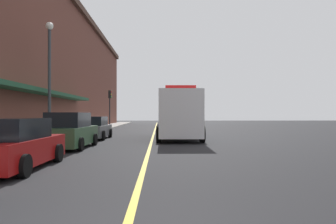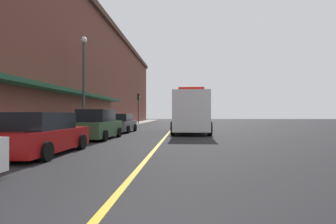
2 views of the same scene
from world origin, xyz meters
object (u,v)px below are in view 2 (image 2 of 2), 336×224
at_px(parked_car_1, 43,135).
at_px(street_lamp_left, 84,74).
at_px(traffic_light_near, 138,103).
at_px(parked_car_2, 98,125).
at_px(parking_meter_1, 24,125).
at_px(parked_car_3, 121,123).
at_px(box_truck, 191,113).
at_px(parking_meter_2, 50,123).

height_order(parked_car_1, street_lamp_left, street_lamp_left).
distance_m(street_lamp_left, traffic_light_near, 18.74).
height_order(parked_car_2, traffic_light_near, traffic_light_near).
distance_m(parked_car_2, parking_meter_1, 5.35).
relative_size(parked_car_1, parking_meter_1, 3.49).
relative_size(parked_car_3, traffic_light_near, 1.02).
distance_m(parked_car_1, street_lamp_left, 9.88).
bearing_deg(parked_car_3, street_lamp_left, 150.55).
bearing_deg(parked_car_2, parked_car_3, 2.15).
bearing_deg(street_lamp_left, parked_car_2, -54.98).
height_order(box_truck, street_lamp_left, street_lamp_left).
bearing_deg(parking_meter_2, parking_meter_1, -90.00).
xyz_separation_m(parked_car_1, street_lamp_left, (-1.95, 8.97, 3.65)).
xyz_separation_m(parked_car_3, parking_meter_1, (-1.31, -11.19, 0.33)).
distance_m(box_truck, traffic_light_near, 17.15).
distance_m(parking_meter_1, street_lamp_left, 8.66).
relative_size(parked_car_3, parking_meter_2, 3.31).
xyz_separation_m(parked_car_3, traffic_light_near, (-1.24, 15.46, 2.42)).
height_order(parked_car_3, parking_meter_2, parked_car_3).
bearing_deg(parked_car_2, traffic_light_near, 5.10).
height_order(parked_car_1, parking_meter_2, parked_car_1).
bearing_deg(parking_meter_2, box_truck, 51.61).
bearing_deg(parked_car_2, street_lamp_left, 36.66).
bearing_deg(parking_meter_1, box_truck, 57.22).
xyz_separation_m(parked_car_1, traffic_light_near, (-1.29, 27.65, 2.41)).
distance_m(parked_car_3, traffic_light_near, 15.69).
bearing_deg(parking_meter_1, street_lamp_left, 94.31).
bearing_deg(parked_car_3, parking_meter_2, 172.96).
relative_size(parked_car_1, parking_meter_2, 3.49).
distance_m(parked_car_2, box_truck, 8.32).
relative_size(parked_car_2, parking_meter_2, 3.45).
distance_m(parking_meter_2, traffic_light_near, 24.66).
bearing_deg(parked_car_2, parked_car_1, -178.47).
xyz_separation_m(parked_car_1, parked_car_2, (0.01, 6.17, 0.09)).
bearing_deg(traffic_light_near, parked_car_2, -86.54).
height_order(parked_car_2, parking_meter_1, parked_car_2).
relative_size(parked_car_3, street_lamp_left, 0.63).
height_order(parking_meter_2, traffic_light_near, traffic_light_near).
bearing_deg(box_truck, parking_meter_2, -37.41).
relative_size(parking_meter_2, street_lamp_left, 0.19).
height_order(parked_car_3, street_lamp_left, street_lamp_left).
bearing_deg(street_lamp_left, parked_car_1, -77.73).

